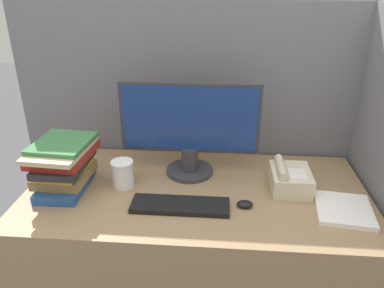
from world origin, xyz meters
name	(u,v)px	position (x,y,z in m)	size (l,w,h in m)	color
cubicle_panel_rear	(202,150)	(0.00, 0.78, 0.75)	(1.87, 0.04, 1.50)	slate
cubicle_panel_right	(377,194)	(0.77, 0.40, 0.75)	(0.04, 0.80, 1.50)	slate
desk	(196,257)	(0.00, 0.37, 0.38)	(1.47, 0.74, 0.75)	#937551
monitor	(190,131)	(-0.04, 0.52, 0.96)	(0.62, 0.22, 0.43)	#333338
keyboard	(180,205)	(-0.05, 0.23, 0.76)	(0.39, 0.12, 0.02)	black
mouse	(245,204)	(0.20, 0.26, 0.76)	(0.07, 0.05, 0.02)	black
coffee_cup	(123,174)	(-0.32, 0.38, 0.81)	(0.10, 0.10, 0.12)	white
book_stack	(64,164)	(-0.56, 0.35, 0.87)	(0.25, 0.32, 0.22)	#264C8C
desk_telephone	(290,179)	(0.40, 0.42, 0.80)	(0.17, 0.21, 0.12)	beige
paper_pile	(344,210)	(0.59, 0.25, 0.76)	(0.24, 0.25, 0.02)	white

